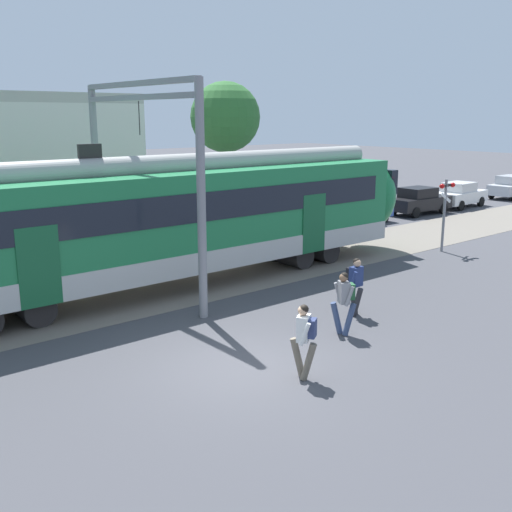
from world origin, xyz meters
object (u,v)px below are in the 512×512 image
at_px(pedestrian_white, 305,335).
at_px(parked_car_blue, 357,209).
at_px(pedestrian_navy, 355,281).
at_px(parked_car_white, 460,195).
at_px(parked_car_silver, 512,187).
at_px(pedestrian_grey, 344,298).
at_px(parked_car_black, 419,201).
at_px(crossing_signal, 445,204).

distance_m(pedestrian_white, parked_car_blue, 19.38).
distance_m(pedestrian_navy, parked_car_blue, 14.92).
height_order(pedestrian_navy, parked_car_white, pedestrian_navy).
distance_m(pedestrian_white, parked_car_silver, 33.21).
xyz_separation_m(pedestrian_navy, parked_car_blue, (11.29, 9.75, -0.21)).
height_order(pedestrian_grey, parked_car_white, pedestrian_grey).
height_order(pedestrian_navy, parked_car_blue, pedestrian_navy).
relative_size(pedestrian_white, parked_car_silver, 0.41).
xyz_separation_m(pedestrian_white, parked_car_blue, (15.33, 11.86, -0.21)).
bearing_deg(parked_car_black, pedestrian_navy, -149.78).
distance_m(parked_car_blue, parked_car_white, 9.30).
distance_m(pedestrian_grey, crossing_signal, 11.20).
bearing_deg(parked_car_silver, pedestrian_white, -159.38).
distance_m(pedestrian_grey, parked_car_white, 24.33).
bearing_deg(parked_car_blue, parked_car_black, -2.19).
distance_m(pedestrian_white, crossing_signal, 14.10).
height_order(parked_car_silver, crossing_signal, crossing_signal).
bearing_deg(crossing_signal, pedestrian_navy, -161.01).
relative_size(parked_car_silver, crossing_signal, 1.35).
height_order(pedestrian_grey, parked_car_silver, pedestrian_grey).
xyz_separation_m(pedestrian_grey, parked_car_blue, (12.69, 10.61, -0.21)).
bearing_deg(pedestrian_grey, parked_car_blue, 39.90).
xyz_separation_m(parked_car_black, crossing_signal, (-7.38, -6.45, 1.23)).
relative_size(pedestrian_grey, crossing_signal, 0.56).
bearing_deg(pedestrian_grey, parked_car_white, 25.35).
distance_m(pedestrian_white, pedestrian_navy, 4.55).
xyz_separation_m(pedestrian_white, pedestrian_grey, (2.63, 1.25, 0.00)).
bearing_deg(parked_car_black, pedestrian_grey, -149.67).
bearing_deg(crossing_signal, parked_car_black, 41.16).
bearing_deg(pedestrian_grey, crossing_signal, 20.83).
bearing_deg(parked_car_white, parked_car_blue, 178.80).
bearing_deg(parked_car_black, parked_car_blue, 177.81).
distance_m(parked_car_blue, parked_car_silver, 15.76).
relative_size(pedestrian_navy, parked_car_blue, 0.41).
distance_m(pedestrian_navy, parked_car_silver, 28.70).
relative_size(pedestrian_navy, parked_car_white, 0.41).
height_order(pedestrian_white, parked_car_white, pedestrian_white).
xyz_separation_m(parked_car_black, parked_car_silver, (10.64, 0.03, 0.00)).
relative_size(parked_car_blue, parked_car_white, 0.98).
bearing_deg(pedestrian_navy, parked_car_silver, 19.51).
bearing_deg(parked_car_blue, crossing_signal, -108.81).
bearing_deg(pedestrian_navy, pedestrian_grey, -148.39).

